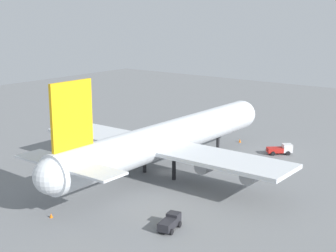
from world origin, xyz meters
name	(u,v)px	position (x,y,z in m)	size (l,w,h in m)	color
ground_plane	(168,172)	(0.00, 0.00, 0.00)	(241.40, 241.40, 0.00)	slate
cargo_airplane	(167,139)	(-0.17, 0.00, 6.48)	(60.35, 50.83, 19.78)	silver
maintenance_van	(281,149)	(24.07, -11.53, 1.07)	(4.93, 5.15, 2.15)	silver
pushback_tractor	(170,222)	(-19.63, -15.51, 1.03)	(4.62, 2.90, 1.97)	#232328
safety_cone_nose	(240,141)	(27.16, 0.11, 0.41)	(0.57, 0.57, 0.81)	orange
safety_cone_tail	(51,215)	(-27.16, 0.69, 0.35)	(0.49, 0.49, 0.70)	orange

